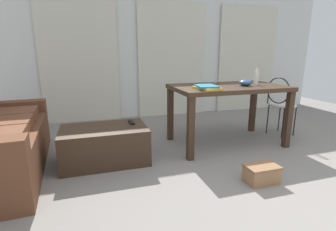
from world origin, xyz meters
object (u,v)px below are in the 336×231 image
craft_table (228,93)px  tv_remote_on_table (199,85)px  book_stack (207,87)px  tv_remote_primary (131,122)px  wire_chair (280,100)px  shoebox (261,174)px  coffee_table (105,145)px  bottle_near (256,78)px  scissors (217,84)px  bowl (245,83)px

craft_table → tv_remote_on_table: 0.38m
book_stack → tv_remote_primary: (-0.83, 0.18, -0.38)m
wire_chair → shoebox: size_ratio=2.78×
craft_table → coffee_table: bearing=-175.7°
bottle_near → craft_table: bearing=172.1°
coffee_table → bottle_near: (1.90, 0.07, 0.66)m
tv_remote_on_table → wire_chair: bearing=4.5°
bottle_near → scissors: size_ratio=1.94×
wire_chair → bowl: bowl is taller
wire_chair → tv_remote_on_table: bearing=178.3°
scissors → shoebox: bearing=-97.6°
tv_remote_primary → wire_chair: bearing=0.6°
scissors → coffee_table: bearing=-167.8°
craft_table → bottle_near: 0.41m
bowl → shoebox: bearing=-113.1°
scissors → tv_remote_primary: 1.26m
bowl → book_stack: (-0.59, -0.13, -0.02)m
coffee_table → wire_chair: size_ratio=1.08×
craft_table → bowl: size_ratio=8.86×
bowl → scissors: bearing=128.9°
bowl → tv_remote_on_table: bowl is taller
craft_table → wire_chair: 0.89m
coffee_table → tv_remote_on_table: (1.19, 0.22, 0.58)m
book_stack → coffee_table: bearing=175.1°
wire_chair → book_stack: 1.34m
tv_remote_on_table → tv_remote_primary: size_ratio=1.17×
tv_remote_on_table → scissors: size_ratio=1.70×
tv_remote_on_table → tv_remote_primary: bearing=-164.7°
wire_chair → coffee_table: bearing=-175.6°
tv_remote_primary → book_stack: bearing=-14.5°
coffee_table → book_stack: bearing=-4.9°
bottle_near → scissors: bearing=147.9°
craft_table → tv_remote_primary: bearing=-178.4°
craft_table → book_stack: book_stack is taller
coffee_table → shoebox: 1.60m
scissors → tv_remote_primary: (-1.18, -0.24, -0.36)m
bottle_near → tv_remote_primary: size_ratio=1.34×
craft_table → book_stack: size_ratio=4.18×
bowl → tv_remote_on_table: size_ratio=0.86×
craft_table → tv_remote_on_table: (-0.35, 0.11, 0.11)m
coffee_table → tv_remote_primary: 0.38m
tv_remote_primary → shoebox: 1.45m
coffee_table → scissors: size_ratio=8.32×
wire_chair → book_stack: (-1.28, -0.29, 0.26)m
coffee_table → bottle_near: bottle_near is taller
craft_table → bowl: bowl is taller
book_stack → bowl: bearing=12.4°
bottle_near → tv_remote_on_table: size_ratio=1.14×
wire_chair → bottle_near: 0.63m
craft_table → tv_remote_primary: size_ratio=8.87×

